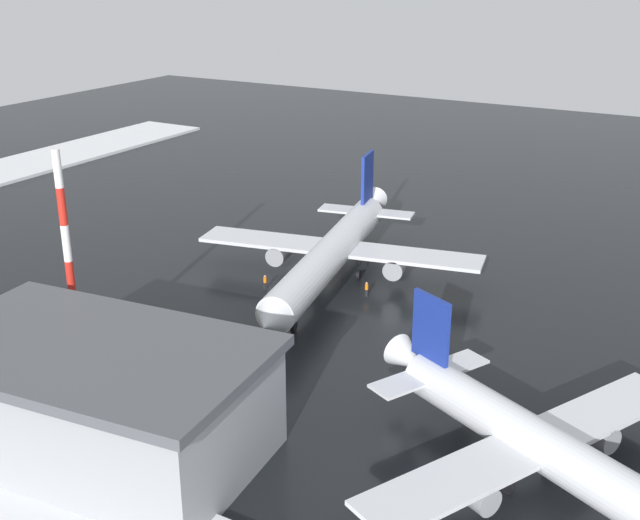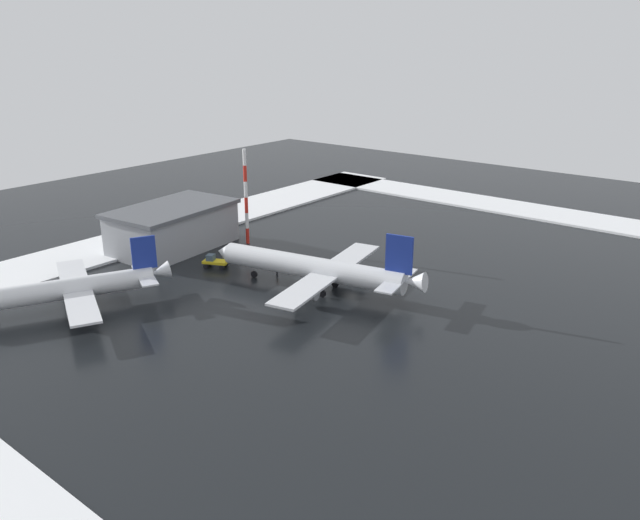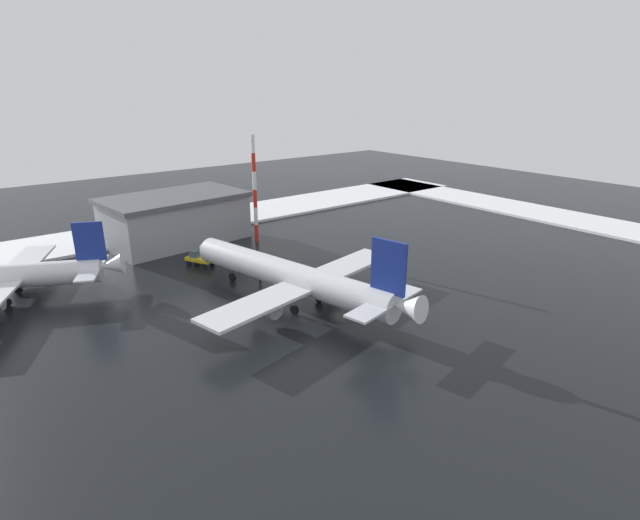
{
  "view_description": "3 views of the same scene",
  "coord_description": "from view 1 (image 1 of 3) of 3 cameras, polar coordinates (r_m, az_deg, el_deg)",
  "views": [
    {
      "loc": [
        45.88,
        -75.97,
        34.61
      ],
      "look_at": [
        3.75,
        -2.14,
        2.28
      ],
      "focal_mm": 45.0,
      "sensor_mm": 36.0,
      "label": 1
    },
    {
      "loc": [
        82.36,
        59.06,
        40.32
      ],
      "look_at": [
        3.08,
        -4.48,
        4.3
      ],
      "focal_mm": 35.0,
      "sensor_mm": 36.0,
      "label": 2
    },
    {
      "loc": [
        41.14,
        47.35,
        27.7
      ],
      "look_at": [
        -0.13,
        -4.92,
        4.4
      ],
      "focal_mm": 28.0,
      "sensor_mm": 36.0,
      "label": 3
    }
  ],
  "objects": [
    {
      "name": "ground_crew_beside_wing",
      "position": [
        82.35,
        -2.96,
        -3.32
      ],
      "size": [
        0.36,
        0.36,
        1.71
      ],
      "rotation": [
        0.0,
        0.0,
        0.31
      ],
      "color": "black",
      "rests_on": "ground_plane"
    },
    {
      "name": "pushback_tug",
      "position": [
        71.16,
        -5.3,
        -7.2
      ],
      "size": [
        3.94,
        5.1,
        2.5
      ],
      "rotation": [
        0.0,
        0.0,
        5.15
      ],
      "color": "gold",
      "rests_on": "ground_plane"
    },
    {
      "name": "ground_crew_near_tug",
      "position": [
        88.63,
        -3.93,
        -1.53
      ],
      "size": [
        0.36,
        0.36,
        1.71
      ],
      "rotation": [
        0.0,
        0.0,
        2.46
      ],
      "color": "black",
      "rests_on": "ground_plane"
    },
    {
      "name": "antenna_mast",
      "position": [
        72.71,
        -17.45,
        -0.07
      ],
      "size": [
        0.7,
        0.7,
        19.74
      ],
      "color": "red",
      "rests_on": "ground_plane"
    },
    {
      "name": "ground_plane",
      "position": [
        95.26,
        -1.32,
        -0.49
      ],
      "size": [
        240.0,
        240.0,
        0.0
      ],
      "primitive_type": "plane",
      "color": "black"
    },
    {
      "name": "ground_crew_by_nose_gear",
      "position": [
        86.74,
        3.33,
        -2.03
      ],
      "size": [
        0.36,
        0.36,
        1.71
      ],
      "rotation": [
        0.0,
        0.0,
        1.16
      ],
      "color": "black",
      "rests_on": "ground_plane"
    },
    {
      "name": "cargo_hangar",
      "position": [
        61.34,
        -15.69,
        -9.5
      ],
      "size": [
        26.34,
        17.36,
        8.8
      ],
      "rotation": [
        0.0,
        0.0,
        0.1
      ],
      "color": "gray",
      "rests_on": "ground_plane"
    },
    {
      "name": "airplane_parked_starboard",
      "position": [
        88.69,
        0.87,
        0.55
      ],
      "size": [
        32.96,
        39.4,
        11.77
      ],
      "rotation": [
        0.0,
        0.0,
        4.91
      ],
      "color": "silver",
      "rests_on": "ground_plane"
    },
    {
      "name": "airplane_far_rear",
      "position": [
        57.23,
        16.49,
        -13.16
      ],
      "size": [
        32.64,
        27.77,
        10.38
      ],
      "rotation": [
        0.0,
        0.0,
        5.83
      ],
      "color": "silver",
      "rests_on": "ground_plane"
    }
  ]
}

